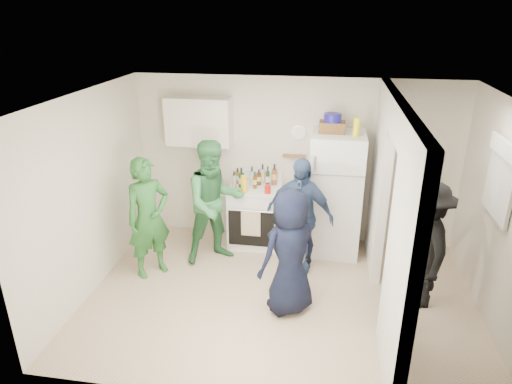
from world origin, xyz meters
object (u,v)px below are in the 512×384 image
fridge (335,194)px  wicker_basket (332,127)px  stove (255,215)px  blue_bowl (333,118)px  person_green_left (148,218)px  person_navy (290,253)px  person_nook (424,245)px  person_green_center (215,202)px  yellow_cup_stack_top (357,127)px  person_denim (299,215)px

fridge → wicker_basket: (-0.10, 0.05, 0.97)m
stove → blue_bowl: 1.88m
blue_bowl → person_green_left: bearing=-155.0°
person_navy → person_nook: person_nook is taller
fridge → person_navy: size_ratio=1.17×
blue_bowl → person_green_center: bearing=-159.4°
fridge → wicker_basket: size_ratio=5.14×
yellow_cup_stack_top → person_navy: yellow_cup_stack_top is taller
person_green_center → person_navy: (1.14, -1.02, -0.12)m
stove → person_green_left: bearing=-139.5°
blue_bowl → person_green_center: blue_bowl is taller
stove → yellow_cup_stack_top: (1.39, -0.13, 1.46)m
wicker_basket → yellow_cup_stack_top: bearing=-25.1°
yellow_cup_stack_top → person_navy: size_ratio=0.16×
wicker_basket → yellow_cup_stack_top: (0.32, -0.15, 0.05)m
stove → yellow_cup_stack_top: size_ratio=3.70×
person_green_center → person_denim: bearing=-34.8°
stove → person_nook: bearing=-28.4°
person_green_left → person_nook: person_green_left is taller
fridge → person_navy: bearing=-108.0°
yellow_cup_stack_top → person_denim: size_ratio=0.16×
person_nook → person_denim: bearing=-116.3°
person_green_left → stove: bearing=-6.6°
person_green_center → person_denim: 1.19m
stove → fridge: 1.25m
person_green_center → person_denim: (1.18, -0.05, -0.08)m
person_green_center → person_nook: bearing=-45.7°
wicker_basket → person_navy: size_ratio=0.23×
person_green_left → person_green_center: bearing=-14.0°
stove → person_nook: size_ratio=0.58×
person_green_left → person_navy: size_ratio=1.08×
blue_bowl → person_nook: (1.15, -1.22, -1.20)m
yellow_cup_stack_top → person_denim: bearing=-144.9°
fridge → person_denim: bearing=-128.5°
person_green_left → person_denim: (1.95, 0.45, -0.02)m
person_navy → person_green_center: bearing=-80.6°
wicker_basket → person_nook: size_ratio=0.22×
person_navy → person_nook: (1.55, 0.38, 0.03)m
person_green_left → fridge: bearing=-23.9°
fridge → person_green_left: fridge is taller
yellow_cup_stack_top → person_green_center: yellow_cup_stack_top is taller
stove → wicker_basket: (1.07, 0.02, 1.41)m
person_denim → person_green_left: bearing=-150.7°
person_green_center → wicker_basket: bearing=-11.8°
yellow_cup_stack_top → person_denim: 1.40m
stove → wicker_basket: size_ratio=2.64×
stove → blue_bowl: blue_bowl is taller
person_green_left → person_navy: 1.98m
stove → blue_bowl: bearing=1.1°
person_green_center → person_nook: size_ratio=1.11×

